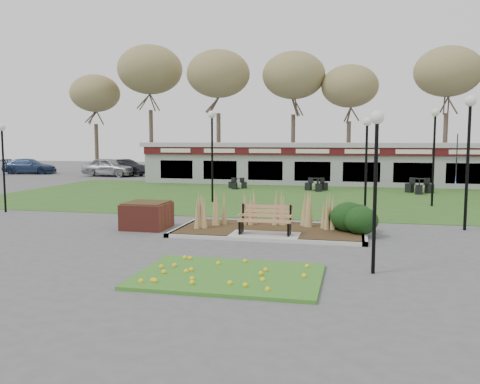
% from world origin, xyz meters
% --- Properties ---
extents(ground, '(100.00, 100.00, 0.00)m').
position_xyz_m(ground, '(0.00, 0.00, 0.00)').
color(ground, '#515154').
rests_on(ground, ground).
extents(lawn, '(34.00, 16.00, 0.02)m').
position_xyz_m(lawn, '(0.00, 12.00, 0.01)').
color(lawn, '#31561B').
rests_on(lawn, ground).
extents(flower_bed, '(4.20, 3.00, 0.16)m').
position_xyz_m(flower_bed, '(0.00, -4.60, 0.07)').
color(flower_bed, '#2E681D').
rests_on(flower_bed, ground).
extents(planting_bed, '(6.75, 3.40, 1.27)m').
position_xyz_m(planting_bed, '(1.27, 1.35, 0.37)').
color(planting_bed, '#352915').
rests_on(planting_bed, ground).
extents(park_bench, '(1.70, 0.66, 0.93)m').
position_xyz_m(park_bench, '(0.00, 0.25, 0.59)').
color(park_bench, '#9A6945').
rests_on(park_bench, ground).
extents(brick_planter, '(1.50, 1.50, 0.95)m').
position_xyz_m(brick_planter, '(-4.40, 1.00, 0.48)').
color(brick_planter, brown).
rests_on(brick_planter, ground).
extents(food_pavilion, '(24.60, 3.40, 2.90)m').
position_xyz_m(food_pavilion, '(0.00, 19.96, 1.48)').
color(food_pavilion, '#969699').
rests_on(food_pavilion, ground).
extents(tree_backdrop, '(47.24, 5.24, 10.36)m').
position_xyz_m(tree_backdrop, '(0.00, 28.00, 8.36)').
color(tree_backdrop, '#47382B').
rests_on(tree_backdrop, ground).
extents(lamp_post_near_left, '(0.33, 0.33, 3.97)m').
position_xyz_m(lamp_post_near_left, '(3.17, 3.96, 2.90)').
color(lamp_post_near_left, black).
rests_on(lamp_post_near_left, ground).
extents(lamp_post_near_right, '(0.32, 0.32, 3.82)m').
position_xyz_m(lamp_post_near_right, '(3.23, -3.50, 2.78)').
color(lamp_post_near_right, black).
rests_on(lamp_post_near_right, ground).
extents(lamp_post_mid_left, '(0.32, 0.32, 3.82)m').
position_xyz_m(lamp_post_mid_left, '(-12.00, 3.40, 2.78)').
color(lamp_post_mid_left, black).
rests_on(lamp_post_mid_left, ground).
extents(lamp_post_mid_right, '(0.39, 0.39, 4.65)m').
position_xyz_m(lamp_post_mid_right, '(6.55, 3.11, 3.39)').
color(lamp_post_mid_right, black).
rests_on(lamp_post_mid_right, ground).
extents(lamp_post_far_right, '(0.38, 0.38, 4.57)m').
position_xyz_m(lamp_post_far_right, '(6.35, 9.46, 3.33)').
color(lamp_post_far_right, black).
rests_on(lamp_post_far_right, ground).
extents(lamp_post_far_left, '(0.38, 0.38, 4.55)m').
position_xyz_m(lamp_post_far_left, '(-4.17, 8.69, 3.32)').
color(lamp_post_far_left, black).
rests_on(lamp_post_far_left, ground).
extents(bistro_set_a, '(1.24, 1.12, 0.66)m').
position_xyz_m(bistro_set_a, '(-4.54, 15.68, 0.24)').
color(bistro_set_a, black).
rests_on(bistro_set_a, ground).
extents(bistro_set_b, '(1.40, 1.38, 0.76)m').
position_xyz_m(bistro_set_b, '(0.54, 15.46, 0.27)').
color(bistro_set_b, black).
rests_on(bistro_set_b, ground).
extents(bistro_set_d, '(1.61, 1.51, 0.86)m').
position_xyz_m(bistro_set_d, '(6.45, 15.25, 0.31)').
color(bistro_set_d, black).
rests_on(bistro_set_d, ground).
extents(patio_umbrella, '(2.27, 2.29, 2.32)m').
position_xyz_m(patio_umbrella, '(8.00, 13.00, 1.47)').
color(patio_umbrella, black).
rests_on(patio_umbrella, ground).
extents(car_silver, '(4.84, 2.40, 1.59)m').
position_xyz_m(car_silver, '(-17.50, 23.74, 0.79)').
color(car_silver, '#A0A1A5').
rests_on(car_silver, ground).
extents(car_black, '(4.53, 2.65, 1.41)m').
position_xyz_m(car_black, '(-16.57, 24.81, 0.71)').
color(car_black, black).
rests_on(car_black, ground).
extents(car_blue, '(5.02, 2.74, 1.38)m').
position_xyz_m(car_blue, '(-26.00, 24.99, 0.69)').
color(car_blue, navy).
rests_on(car_blue, ground).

